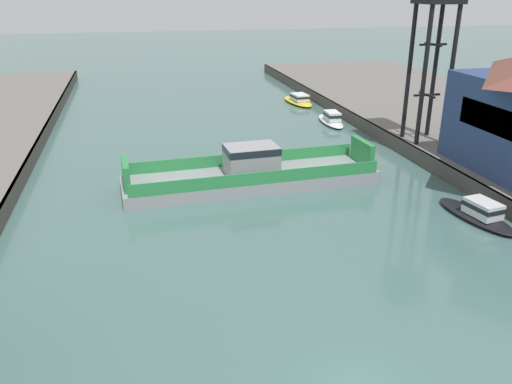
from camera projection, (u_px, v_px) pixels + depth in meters
name	position (u px, v px, depth m)	size (l,w,h in m)	color
chain_ferry	(251.00, 174.00, 46.00)	(22.91, 6.75, 3.71)	#939399
moored_boat_near_left	(331.00, 119.00, 67.01)	(2.67, 7.75, 1.68)	white
moored_boat_near_right	(479.00, 212.00, 39.31)	(3.48, 7.81, 1.69)	black
moored_boat_mid_left	(299.00, 100.00, 78.60)	(3.64, 8.60, 1.53)	yellow
crane_tower	(438.00, 3.00, 49.67)	(3.83, 3.83, 16.85)	black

